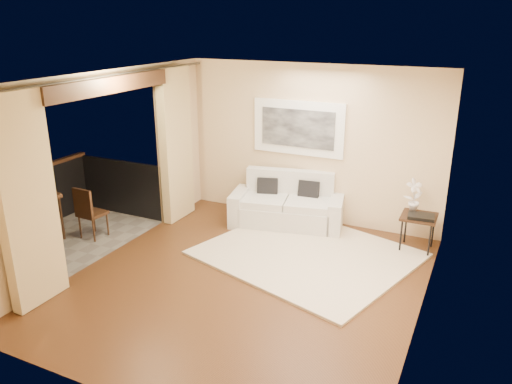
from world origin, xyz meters
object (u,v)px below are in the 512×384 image
Objects in this scene: bistro_table at (31,199)px; ice_bucket at (26,185)px; sofa at (287,207)px; side_table at (419,219)px; balcony_chair_near at (38,213)px; orchid at (414,196)px; balcony_chair_far at (88,210)px.

ice_bucket reaches higher than bistro_table.
side_table is (2.18, -0.09, 0.18)m from sofa.
sofa is 10.06× the size of ice_bucket.
balcony_chair_near reaches higher than sofa.
balcony_chair_far is at bearing -157.21° from orchid.
sofa is at bearing -141.00° from balcony_chair_far.
orchid is at bearing 24.73° from bistro_table.
balcony_chair_far is 0.82× the size of balcony_chair_near.
ice_bucket is at bearing 27.54° from balcony_chair_far.
balcony_chair_near reaches higher than balcony_chair_far.
orchid reaches higher than ice_bucket.
bistro_table is 0.85m from balcony_chair_far.
side_table is 0.37m from orchid.
bistro_table is 0.29m from ice_bucket.
ice_bucket is at bearing -156.92° from orchid.
bistro_table is (-3.29, -2.42, 0.41)m from sofa.
side_table is 1.08× the size of orchid.
bistro_table is at bearing -155.27° from orchid.
bistro_table is (-5.35, -2.46, -0.09)m from orchid.
balcony_chair_far is (-2.65, -1.93, 0.18)m from sofa.
balcony_chair_near is (-2.98, -2.60, 0.30)m from sofa.
bistro_table is 4.36× the size of ice_bucket.
balcony_chair_far is 4.33× the size of ice_bucket.
ice_bucket is (-5.55, -2.36, 0.09)m from orchid.
balcony_chair_near is at bearing -29.49° from bistro_table.
bistro_table reaches higher than side_table.
balcony_chair_far is at bearing 69.64° from balcony_chair_near.
bistro_table is 0.82× the size of balcony_chair_near.
orchid reaches higher than bistro_table.
sofa is at bearing 177.73° from side_table.
side_table is at bearing -156.18° from balcony_chair_far.
orchid reaches higher than balcony_chair_far.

